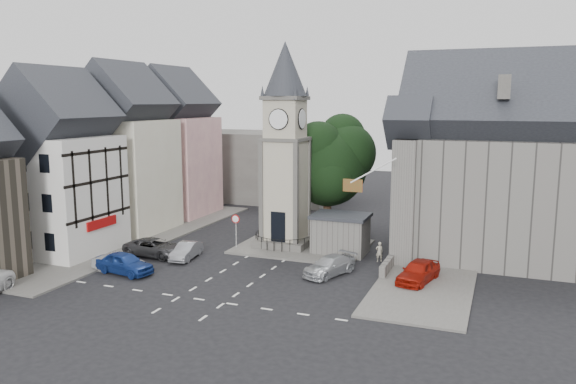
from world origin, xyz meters
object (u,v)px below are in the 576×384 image
at_px(stone_shelter, 341,234).
at_px(car_west_blue, 125,263).
at_px(clock_tower, 285,146).
at_px(pedestrian, 379,252).
at_px(car_east_red, 418,271).

height_order(stone_shelter, car_west_blue, stone_shelter).
relative_size(stone_shelter, car_west_blue, 1.00).
relative_size(clock_tower, car_west_blue, 3.77).
bearing_deg(clock_tower, pedestrian, -12.11).
xyz_separation_m(clock_tower, car_east_red, (11.50, -5.56, -7.38)).
bearing_deg(pedestrian, clock_tower, -38.02).
relative_size(stone_shelter, pedestrian, 2.87).
relative_size(clock_tower, car_east_red, 3.73).
bearing_deg(car_east_red, clock_tower, 167.15).
bearing_deg(stone_shelter, car_west_blue, -139.82).
height_order(car_west_blue, car_east_red, car_east_red).
relative_size(car_west_blue, pedestrian, 2.88).
relative_size(clock_tower, stone_shelter, 3.78).
bearing_deg(clock_tower, stone_shelter, -5.84).
bearing_deg(stone_shelter, pedestrian, -20.67).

